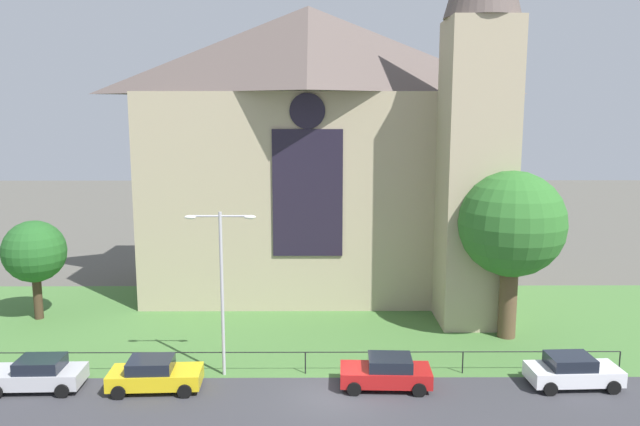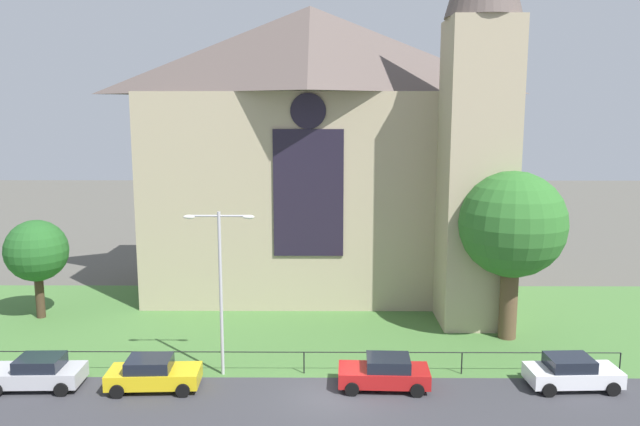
{
  "view_description": "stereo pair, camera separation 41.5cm",
  "coord_description": "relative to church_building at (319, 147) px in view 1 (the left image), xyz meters",
  "views": [
    {
      "loc": [
        -0.7,
        -26.1,
        12.69
      ],
      "look_at": [
        -0.5,
        8.0,
        7.12
      ],
      "focal_mm": 34.51,
      "sensor_mm": 36.0,
      "label": 1
    },
    {
      "loc": [
        -0.29,
        -26.1,
        12.69
      ],
      "look_at": [
        -0.5,
        8.0,
        7.12
      ],
      "focal_mm": 34.51,
      "sensor_mm": 36.0,
      "label": 2
    }
  ],
  "objects": [
    {
      "name": "grass_verge",
      "position": [
        0.48,
        -9.5,
        -10.27
      ],
      "size": [
        120.0,
        20.0,
        0.01
      ],
      "primitive_type": "cube",
      "color": "#477538",
      "rests_on": "ground"
    },
    {
      "name": "tree_right_near",
      "position": [
        10.66,
        -10.03,
        -3.77
      ],
      "size": [
        5.93,
        5.93,
        9.56
      ],
      "color": "brown",
      "rests_on": "ground"
    },
    {
      "name": "streetlamp_near",
      "position": [
        -4.76,
        -15.1,
        -5.11
      ],
      "size": [
        3.37,
        0.26,
        8.09
      ],
      "color": "#B2B2B7",
      "rests_on": "ground"
    },
    {
      "name": "road_asphalt",
      "position": [
        0.48,
        -19.5,
        -10.27
      ],
      "size": [
        120.0,
        8.0,
        0.01
      ],
      "primitive_type": "cube",
      "color": "#38383D",
      "rests_on": "ground"
    },
    {
      "name": "tree_left_far",
      "position": [
        -17.55,
        -6.7,
        -6.02
      ],
      "size": [
        3.81,
        3.81,
        6.2
      ],
      "color": "#423021",
      "rests_on": "ground"
    },
    {
      "name": "parked_car_yellow",
      "position": [
        -7.72,
        -16.76,
        -9.53
      ],
      "size": [
        4.27,
        2.17,
        1.51
      ],
      "rotation": [
        0.0,
        0.0,
        0.04
      ],
      "color": "gold",
      "rests_on": "ground"
    },
    {
      "name": "parked_car_red",
      "position": [
        3.04,
        -16.58,
        -9.53
      ],
      "size": [
        4.27,
        2.16,
        1.51
      ],
      "rotation": [
        0.0,
        0.0,
        3.1
      ],
      "color": "#B21919",
      "rests_on": "ground"
    },
    {
      "name": "church_building",
      "position": [
        0.0,
        0.0,
        0.0
      ],
      "size": [
        23.2,
        16.2,
        26.0
      ],
      "color": "tan",
      "rests_on": "ground"
    },
    {
      "name": "parked_car_silver",
      "position": [
        -13.14,
        -16.67,
        -9.53
      ],
      "size": [
        4.25,
        2.12,
        1.51
      ],
      "rotation": [
        0.0,
        0.0,
        3.17
      ],
      "color": "#B7B7BC",
      "rests_on": "ground"
    },
    {
      "name": "parked_car_white",
      "position": [
        11.77,
        -16.5,
        -9.53
      ],
      "size": [
        4.28,
        2.18,
        1.51
      ],
      "rotation": [
        0.0,
        0.0,
        0.04
      ],
      "color": "silver",
      "rests_on": "ground"
    },
    {
      "name": "ground",
      "position": [
        0.48,
        -7.5,
        -10.27
      ],
      "size": [
        160.0,
        160.0,
        0.0
      ],
      "primitive_type": "plane",
      "color": "#56544C"
    },
    {
      "name": "iron_railing",
      "position": [
        -0.77,
        -15.0,
        -9.3
      ],
      "size": [
        31.06,
        0.07,
        1.13
      ],
      "color": "black",
      "rests_on": "ground"
    }
  ]
}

